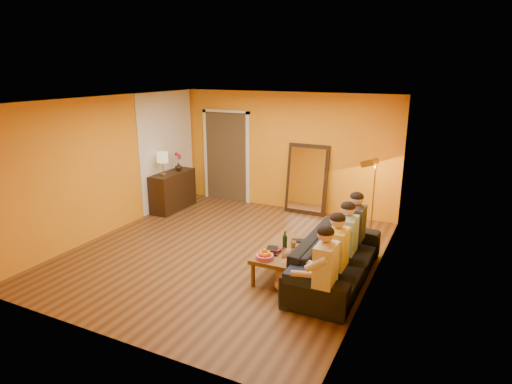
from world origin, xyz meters
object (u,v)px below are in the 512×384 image
at_px(table_lamp, 163,164).
at_px(laptop, 302,242).
at_px(mirror_frame, 307,179).
at_px(sideboard, 173,191).
at_px(sofa, 336,259).
at_px(coffee_table, 283,261).
at_px(person_mid_left, 337,255).
at_px(vase, 178,166).
at_px(person_mid_right, 347,241).
at_px(tumbler, 293,244).
at_px(wine_bottle, 285,241).
at_px(dog, 287,270).
at_px(person_far_right, 356,229).
at_px(person_far_left, 325,272).
at_px(floor_lamp, 373,198).

bearing_deg(table_lamp, laptop, -18.66).
relative_size(mirror_frame, sideboard, 1.29).
bearing_deg(sofa, coffee_table, 101.83).
bearing_deg(person_mid_left, vase, 151.13).
height_order(sideboard, person_mid_left, person_mid_left).
height_order(person_mid_right, tumbler, person_mid_right).
bearing_deg(laptop, sofa, -38.91).
bearing_deg(wine_bottle, coffee_table, 135.00).
relative_size(person_mid_right, wine_bottle, 3.94).
bearing_deg(coffee_table, dog, -61.31).
xyz_separation_m(sideboard, laptop, (3.63, -1.53, 0.01)).
relative_size(dog, person_mid_right, 0.49).
relative_size(dog, person_far_right, 0.49).
bearing_deg(laptop, table_lamp, 139.18).
bearing_deg(coffee_table, sideboard, 150.08).
bearing_deg(coffee_table, person_mid_right, 14.70).
height_order(dog, tumbler, dog).
xyz_separation_m(person_far_left, laptop, (-0.74, 1.18, -0.18)).
relative_size(sideboard, person_mid_right, 0.97).
bearing_deg(dog, person_far_left, -13.30).
xyz_separation_m(table_lamp, person_far_right, (4.37, -0.76, -0.49)).
height_order(dog, wine_bottle, wine_bottle).
height_order(sideboard, wine_bottle, sideboard).
distance_m(sofa, laptop, 0.65).
distance_m(sideboard, table_lamp, 0.74).
bearing_deg(person_far_right, vase, 163.32).
bearing_deg(table_lamp, sofa, -18.39).
bearing_deg(mirror_frame, wine_bottle, -76.74).
bearing_deg(vase, person_far_right, -16.68).
xyz_separation_m(sideboard, sofa, (4.24, -1.71, -0.09)).
relative_size(person_mid_left, vase, 7.19).
height_order(floor_lamp, laptop, floor_lamp).
height_order(table_lamp, person_far_right, table_lamp).
bearing_deg(person_far_right, dog, -118.93).
relative_size(table_lamp, wine_bottle, 1.65).
distance_m(table_lamp, tumbler, 3.91).
relative_size(floor_lamp, laptop, 4.52).
xyz_separation_m(table_lamp, person_far_left, (4.37, -2.41, -0.49)).
distance_m(person_mid_right, tumbler, 0.83).
bearing_deg(person_mid_left, table_lamp, 156.95).
bearing_deg(sofa, laptop, 73.25).
bearing_deg(sofa, mirror_frame, 27.47).
bearing_deg(mirror_frame, table_lamp, -153.68).
bearing_deg(tumbler, table_lamp, 157.81).
xyz_separation_m(sofa, person_mid_left, (0.13, -0.45, 0.27)).
height_order(sofa, floor_lamp, floor_lamp).
distance_m(table_lamp, dog, 4.27).
relative_size(wine_bottle, laptop, 0.97).
distance_m(sofa, coffee_table, 0.82).
height_order(mirror_frame, person_mid_left, mirror_frame).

